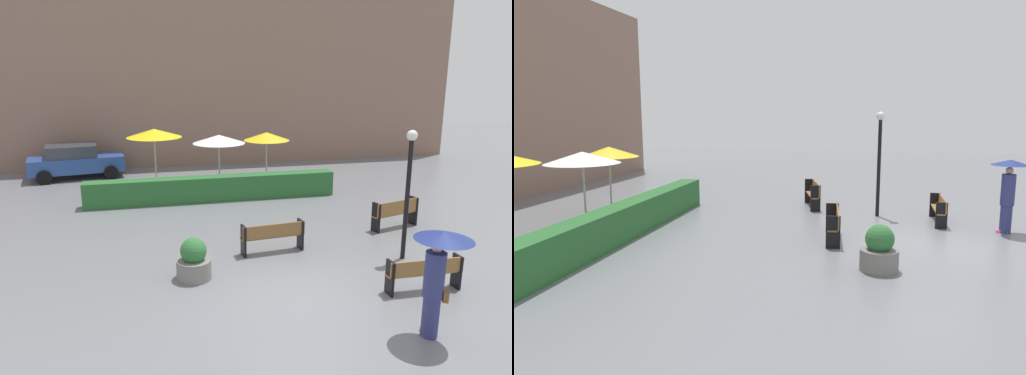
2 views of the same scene
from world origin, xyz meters
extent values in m
plane|color=slate|center=(0.00, 0.00, 0.00)|extent=(60.00, 60.00, 0.00)
cube|color=olive|center=(2.89, -0.41, 0.44)|extent=(1.83, 0.27, 0.04)
cube|color=olive|center=(2.89, -0.55, 0.64)|extent=(1.83, 0.07, 0.35)
cube|color=black|center=(2.03, -0.42, 0.41)|extent=(0.07, 0.34, 0.81)
cube|color=black|center=(3.74, -0.45, 0.41)|extent=(0.07, 0.34, 0.81)
cube|color=olive|center=(4.50, 3.80, 0.47)|extent=(1.73, 0.69, 0.04)
cube|color=olive|center=(4.54, 3.66, 0.72)|extent=(1.67, 0.49, 0.45)
cube|color=black|center=(3.73, 3.57, 0.47)|extent=(0.15, 0.36, 0.94)
cube|color=black|center=(5.28, 3.99, 0.47)|extent=(0.15, 0.36, 0.94)
cube|color=brown|center=(0.12, 2.70, 0.47)|extent=(1.84, 0.44, 0.04)
cube|color=brown|center=(0.13, 2.55, 0.68)|extent=(1.81, 0.21, 0.37)
cube|color=black|center=(-0.72, 2.60, 0.43)|extent=(0.09, 0.37, 0.86)
cube|color=black|center=(0.97, 2.76, 0.43)|extent=(0.09, 0.37, 0.86)
cylinder|color=navy|center=(1.93, -2.18, 0.41)|extent=(0.32, 0.32, 0.83)
cube|color=#F2598C|center=(1.95, -2.12, 0.04)|extent=(0.36, 0.39, 0.08)
cylinder|color=navy|center=(1.93, -2.18, 1.28)|extent=(0.38, 0.38, 0.90)
sphere|color=tan|center=(1.93, -2.18, 1.83)|extent=(0.21, 0.21, 0.21)
cube|color=brown|center=(2.14, -2.24, 0.88)|extent=(0.20, 0.30, 0.22)
cylinder|color=black|center=(2.02, -2.22, 1.61)|extent=(0.02, 0.02, 0.90)
cone|color=navy|center=(2.02, -2.22, 2.06)|extent=(1.08, 1.08, 0.16)
cylinder|color=slate|center=(-2.20, 1.47, 0.24)|extent=(0.86, 0.86, 0.49)
sphere|color=#2D6B33|center=(-2.20, 1.47, 0.72)|extent=(0.64, 0.64, 0.64)
cylinder|color=black|center=(3.45, 1.44, 1.62)|extent=(0.12, 0.12, 3.24)
sphere|color=white|center=(3.45, 1.44, 3.36)|extent=(0.28, 0.28, 0.28)
cylinder|color=silver|center=(-0.19, 10.05, 1.08)|extent=(0.06, 0.06, 2.16)
cone|color=white|center=(-0.19, 10.05, 2.16)|extent=(2.18, 2.18, 0.35)
cylinder|color=silver|center=(1.97, 10.48, 1.07)|extent=(0.06, 0.06, 2.14)
cone|color=yellow|center=(1.97, 10.48, 2.14)|extent=(1.99, 1.99, 0.35)
cube|color=#28602D|center=(-0.70, 8.40, 0.48)|extent=(9.65, 0.70, 0.96)
camera|label=1|loc=(-3.22, -9.39, 5.03)|focal=33.37mm
camera|label=2|loc=(-12.50, 1.73, 3.49)|focal=32.91mm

